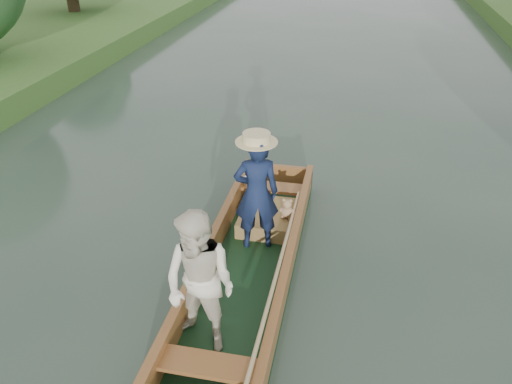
# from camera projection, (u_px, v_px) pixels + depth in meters

# --- Properties ---
(ground) EXTENTS (120.00, 120.00, 0.00)m
(ground) POSITION_uv_depth(u_px,v_px,m) (246.00, 281.00, 6.23)
(ground) COLOR #283D30
(ground) RESTS_ON ground
(punt) EXTENTS (1.22, 5.00, 1.69)m
(punt) POSITION_uv_depth(u_px,v_px,m) (238.00, 254.00, 5.81)
(punt) COLOR #133218
(punt) RESTS_ON ground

